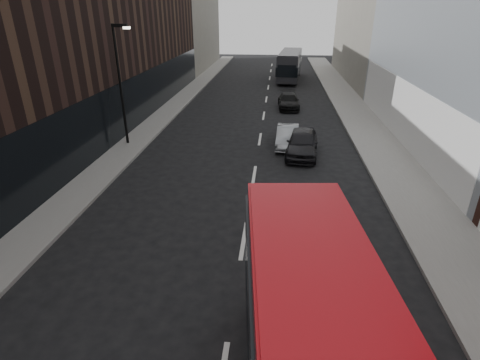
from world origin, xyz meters
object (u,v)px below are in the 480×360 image
(grey_bus, at_px, (290,65))
(car_a, at_px, (302,143))
(street_lamp, at_px, (121,78))
(car_b, at_px, (287,136))
(car_c, at_px, (289,101))

(grey_bus, distance_m, car_a, 25.77)
(street_lamp, relative_size, car_b, 1.84)
(car_b, relative_size, car_c, 0.90)
(grey_bus, bearing_deg, car_b, -86.28)
(car_a, relative_size, car_b, 1.16)
(car_a, distance_m, car_c, 11.41)
(grey_bus, xyz_separation_m, car_c, (-0.36, -14.35, -1.15))
(car_b, bearing_deg, street_lamp, -172.58)
(car_b, bearing_deg, car_a, -58.19)
(car_c, bearing_deg, street_lamp, -136.01)
(grey_bus, distance_m, car_b, 24.29)
(car_b, bearing_deg, car_c, 91.08)
(grey_bus, xyz_separation_m, car_b, (-0.61, -24.25, -1.14))
(street_lamp, distance_m, car_c, 15.27)
(car_c, bearing_deg, grey_bus, 86.16)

